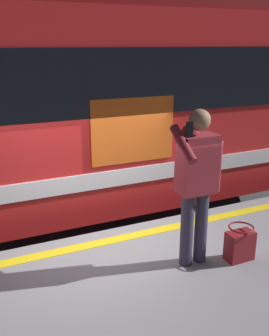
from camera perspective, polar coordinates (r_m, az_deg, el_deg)
The scene contains 6 objects.
ground_plane at distance 5.68m, azimuth -4.58°, elevation -19.50°, with size 24.05×24.05×0.00m, color #3D3D3F.
safety_line at distance 4.82m, azimuth -3.67°, elevation -10.70°, with size 13.52×0.16×0.01m, color yellow.
track_rail_near at distance 6.67m, azimuth -8.55°, elevation -12.61°, with size 17.93×0.08×0.16m, color slate.
track_rail_far at distance 7.91m, azimuth -11.51°, elevation -7.65°, with size 17.93×0.08×0.16m, color slate.
passenger at distance 4.03m, azimuth 9.16°, elevation -1.20°, with size 0.57×0.55×1.70m.
handbag at distance 4.51m, azimuth 15.33°, elevation -10.86°, with size 0.31×0.28×0.41m.
Camera 1 is at (1.48, 4.26, 3.45)m, focal length 41.15 mm.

